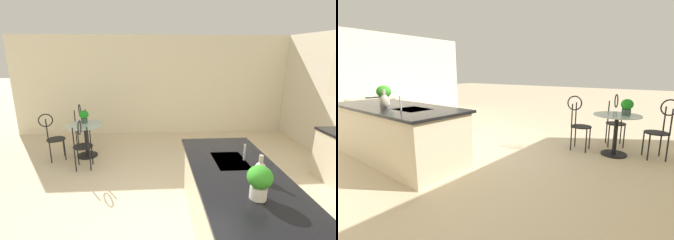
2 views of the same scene
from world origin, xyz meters
The scene contains 11 objects.
ground_plane centered at (0.00, 0.00, 0.00)m, with size 40.00×40.00×0.00m, color beige.
wall_left_window centered at (-4.26, 0.00, 1.35)m, with size 0.12×7.80×2.70m, color beige.
kitchen_island centered at (0.30, 0.85, 0.46)m, with size 2.80×1.06×0.92m.
bistro_table centered at (-2.64, -1.62, 0.45)m, with size 0.80×0.80×0.74m.
chair_near_window centered at (-1.99, -1.53, 0.57)m, with size 0.50×0.41×1.04m.
chair_by_island centered at (-3.29, -1.88, 0.57)m, with size 0.52×0.50×1.04m.
chair_toward_desk centered at (-2.48, -2.27, 0.57)m, with size 0.50×0.52×1.04m.
sink_faucet centered at (-0.25, 1.03, 1.03)m, with size 0.02×0.02×0.22m, color #B2B5BA.
potted_plant_on_table centered at (-2.77, -1.66, 0.90)m, with size 0.20×0.20×0.28m.
potted_plant_counter_near centered at (0.60, 0.86, 1.11)m, with size 0.24×0.24×0.33m.
vase_on_counter centered at (0.25, 1.02, 1.03)m, with size 0.13×0.13×0.29m.
Camera 1 is at (2.63, -0.13, 2.28)m, focal length 26.48 mm.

